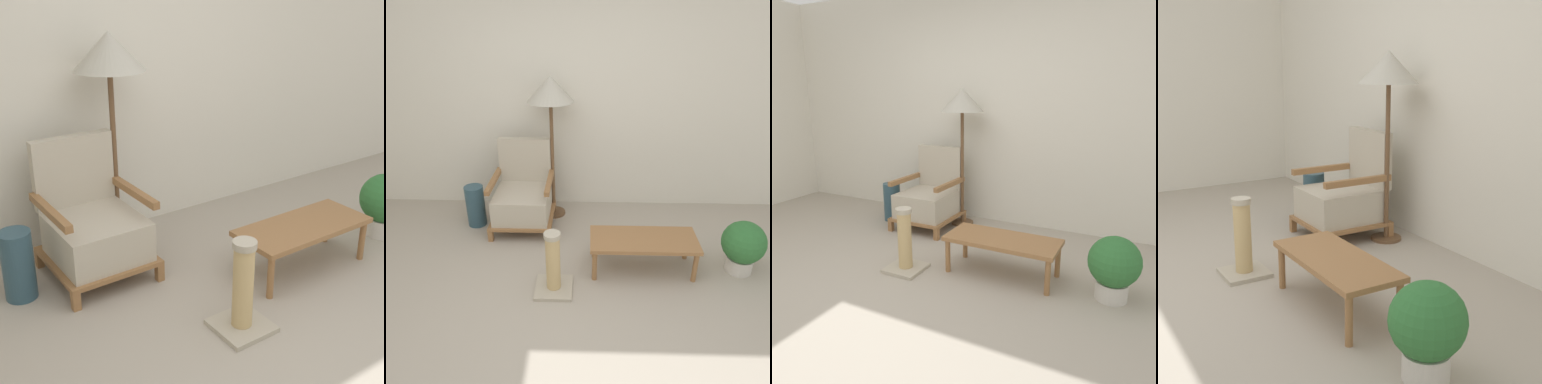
% 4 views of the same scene
% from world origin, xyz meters
% --- Properties ---
extents(ground_plane, '(14.00, 14.00, 0.00)m').
position_xyz_m(ground_plane, '(0.00, 0.00, 0.00)').
color(ground_plane, '#A89E8E').
extents(wall_back, '(8.00, 0.06, 2.70)m').
position_xyz_m(wall_back, '(0.00, 2.20, 1.35)').
color(wall_back, silver).
rests_on(wall_back, ground_plane).
extents(armchair, '(0.65, 0.68, 0.90)m').
position_xyz_m(armchair, '(-0.47, 1.64, 0.34)').
color(armchair, olive).
rests_on(armchair, ground_plane).
extents(floor_lamp, '(0.48, 0.48, 1.57)m').
position_xyz_m(floor_lamp, '(-0.16, 1.88, 1.38)').
color(floor_lamp, brown).
rests_on(floor_lamp, ground_plane).
extents(coffee_table, '(0.95, 0.41, 0.33)m').
position_xyz_m(coffee_table, '(0.73, 0.88, 0.29)').
color(coffee_table, olive).
rests_on(coffee_table, ground_plane).
extents(vase, '(0.20, 0.20, 0.46)m').
position_xyz_m(vase, '(-0.99, 1.62, 0.23)').
color(vase, '#2D4C5B').
rests_on(vase, ground_plane).
extents(potted_plant, '(0.38, 0.38, 0.50)m').
position_xyz_m(potted_plant, '(1.61, 0.88, 0.28)').
color(potted_plant, beige).
rests_on(potted_plant, ground_plane).
extents(scratching_post, '(0.31, 0.31, 0.57)m').
position_xyz_m(scratching_post, '(-0.05, 0.58, 0.22)').
color(scratching_post, '#B2A893').
rests_on(scratching_post, ground_plane).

